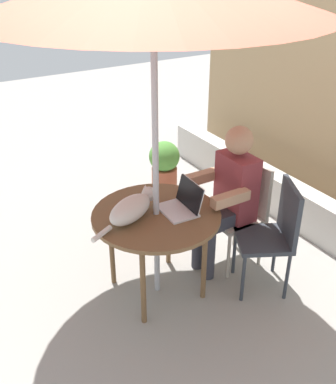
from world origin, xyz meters
name	(u,v)px	position (x,y,z in m)	size (l,w,h in m)	color
ground_plane	(157,289)	(0.00, 0.00, 0.00)	(14.00, 14.00, 0.00)	gray
planter_wall_low	(309,212)	(0.00, 1.66, 0.20)	(4.36, 0.20, 0.40)	beige
patio_table	(156,221)	(0.00, 0.00, 0.65)	(0.95, 0.95, 0.71)	brown
chair_occupied	(243,205)	(0.00, 0.83, 0.53)	(0.40, 0.40, 0.90)	#B2A899
chair_empty	(275,229)	(0.41, 0.80, 0.53)	(0.54, 0.54, 0.90)	#33383F
person_seated	(229,192)	(0.00, 0.67, 0.70)	(0.48, 0.48, 1.24)	maroon
laptop	(184,202)	(0.06, 0.20, 0.77)	(0.31, 0.26, 0.21)	silver
cat	(132,208)	(-0.03, -0.18, 0.79)	(0.35, 0.61, 0.17)	silver
potted_plant_near_fence	(164,166)	(-1.36, 0.88, 0.33)	(0.33, 0.33, 0.60)	#9E5138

